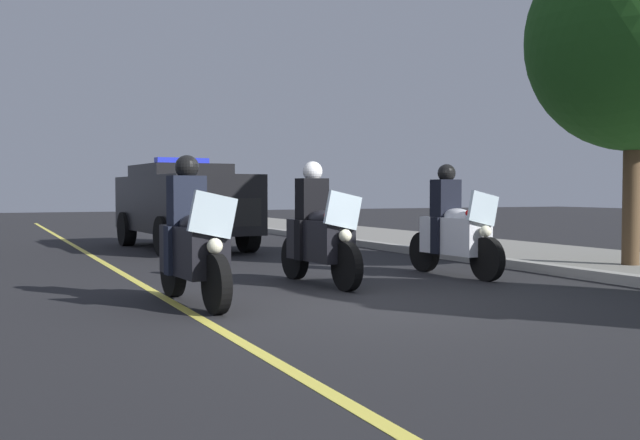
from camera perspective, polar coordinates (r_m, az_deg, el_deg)
The scene contains 8 objects.
ground_plane at distance 8.81m, azimuth 4.50°, elevation -6.24°, with size 80.00×80.00×0.00m, color black.
curb_strip at distance 11.18m, azimuth 21.96°, elevation -4.20°, with size 48.00×0.24×0.15m, color #9E9B93.
lane_stripe_center at distance 7.96m, azimuth -9.95°, elevation -7.15°, with size 48.00×0.12×0.01m, color #E0D14C.
police_motorcycle_lead_left at distance 8.52m, azimuth -9.87°, elevation -1.83°, with size 2.14×0.61×1.72m.
police_motorcycle_lead_right at distance 10.18m, azimuth -0.11°, elevation -1.13°, with size 2.14×0.61×1.72m.
police_motorcycle_trailing at distance 11.40m, azimuth 10.32°, elevation -0.80°, with size 2.14×0.61×1.72m.
police_suv at distance 16.79m, azimuth -10.55°, elevation 1.42°, with size 5.01×2.33×2.05m.
tree_mid_block at distance 13.18m, azimuth 23.20°, elevation 12.76°, with size 3.44×3.44×5.46m.
Camera 1 is at (7.59, -4.28, 1.30)m, focal length 41.22 mm.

